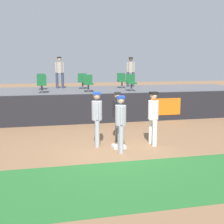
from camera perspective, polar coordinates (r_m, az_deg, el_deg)
ground_plane at (r=9.39m, az=0.05°, el=-7.24°), size 60.00×60.00×0.00m
grass_foreground_strip at (r=7.01m, az=4.88°, el=-13.27°), size 18.00×2.80×0.01m
first_base at (r=9.56m, az=1.32°, el=-6.67°), size 0.40×0.40×0.08m
player_fielder_home at (r=9.76m, az=8.02°, el=-0.48°), size 0.35×0.56×1.78m
player_runner_visitor at (r=9.54m, az=-2.95°, el=-0.59°), size 0.38×0.50×1.78m
player_coach_visitor at (r=8.88m, az=1.69°, el=-1.54°), size 0.37×0.48×1.73m
player_umpire at (r=10.26m, az=1.05°, el=-0.12°), size 0.38×0.47×1.70m
field_wall at (r=13.17m, az=-3.79°, el=0.63°), size 18.00×0.26×1.32m
bleacher_platform at (r=15.69m, az=-5.30°, el=1.99°), size 18.00×4.80×1.28m
seat_front_left at (r=14.33m, az=-13.50°, el=5.50°), size 0.44×0.44×0.84m
seat_back_center at (r=16.24m, az=-5.77°, el=6.19°), size 0.47×0.44×0.84m
seat_back_left at (r=16.13m, az=-13.59°, el=5.93°), size 0.44×0.44×0.84m
seat_front_right at (r=14.93m, az=3.72°, el=5.91°), size 0.47×0.44×0.84m
seat_front_center at (r=14.47m, az=-4.67°, el=5.77°), size 0.46×0.44×0.84m
seat_back_right at (r=16.66m, az=1.90°, el=6.31°), size 0.47×0.44×0.84m
spectator_hooded at (r=16.71m, az=-10.15°, el=8.02°), size 0.49×0.33×1.74m
spectator_capped at (r=17.47m, az=3.65°, el=8.20°), size 0.47×0.40×1.73m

